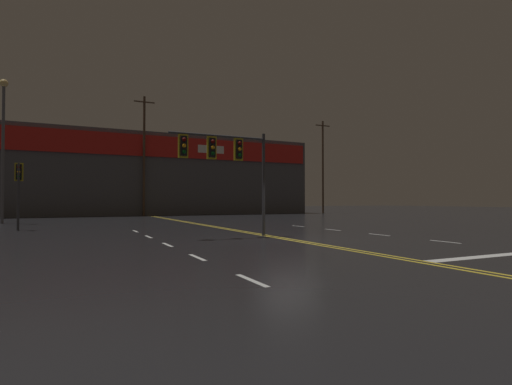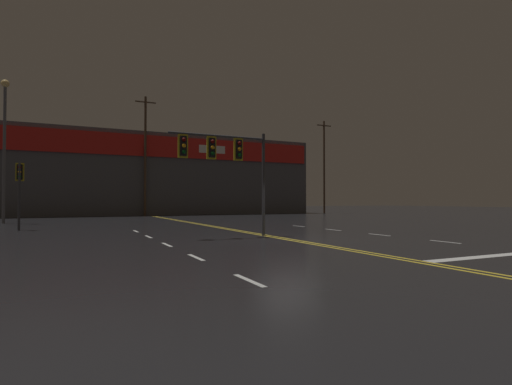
% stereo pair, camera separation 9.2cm
% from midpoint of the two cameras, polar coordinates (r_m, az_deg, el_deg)
% --- Properties ---
extents(ground_plane, '(200.00, 200.00, 0.00)m').
position_cam_midpoint_polar(ground_plane, '(16.72, 4.32, -6.66)').
color(ground_plane, black).
extents(road_markings, '(14.83, 60.00, 0.01)m').
position_cam_midpoint_polar(road_markings, '(16.11, 9.71, -6.84)').
color(road_markings, gold).
rests_on(road_markings, ground).
extents(traffic_signal_median, '(4.46, 0.36, 4.67)m').
position_cam_midpoint_polar(traffic_signal_median, '(17.55, -4.83, 5.45)').
color(traffic_signal_median, '#38383D').
rests_on(traffic_signal_median, ground).
extents(traffic_signal_corner_northwest, '(0.42, 0.36, 3.67)m').
position_cam_midpoint_polar(traffic_signal_corner_northwest, '(25.20, -30.88, 1.46)').
color(traffic_signal_corner_northwest, '#38383D').
rests_on(traffic_signal_corner_northwest, ground).
extents(streetlight_median_approach, '(0.56, 0.56, 10.31)m').
position_cam_midpoint_polar(streetlight_median_approach, '(33.97, -32.48, 7.27)').
color(streetlight_median_approach, '#59595E').
rests_on(streetlight_median_approach, ground).
extents(building_backdrop, '(40.25, 10.23, 9.29)m').
position_cam_midpoint_polar(building_backdrop, '(50.20, -16.09, 2.30)').
color(building_backdrop, '#4C4C51').
rests_on(building_backdrop, ground).
extents(utility_pole_row, '(46.63, 0.26, 12.93)m').
position_cam_midpoint_polar(utility_pole_row, '(45.25, -13.14, 4.55)').
color(utility_pole_row, '#4C3828').
rests_on(utility_pole_row, ground).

